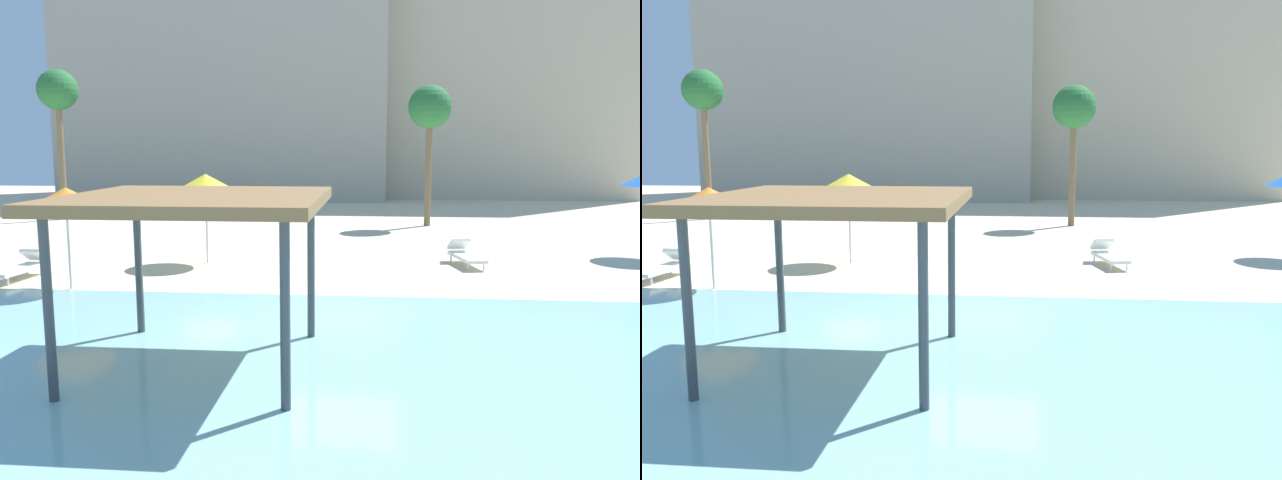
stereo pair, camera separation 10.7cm
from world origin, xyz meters
TOP-DOWN VIEW (x-y plane):
  - ground_plane at (0.00, 0.00)m, footprint 80.00×80.00m
  - lagoon_water at (0.00, -5.25)m, footprint 44.00×13.50m
  - shade_pavilion at (-2.10, -3.36)m, footprint 3.98×3.98m
  - beach_umbrella_yellow_1 at (-4.41, 5.49)m, footprint 1.97×1.97m
  - beach_umbrella_orange_3 at (-6.91, 1.79)m, footprint 1.95×1.95m
  - lounge_chair_0 at (-8.85, 2.88)m, footprint 0.78×1.94m
  - lounge_chair_2 at (3.42, 5.93)m, footprint 1.01×1.98m
  - palm_tree_0 at (3.00, 15.18)m, footprint 1.90×1.90m
  - palm_tree_1 at (-14.39, 16.05)m, footprint 1.90×1.90m
  - hotel_block_0 at (-9.45, 31.47)m, footprint 21.47×10.86m
  - hotel_block_1 at (5.95, 34.51)m, footprint 23.45×11.55m

SIDE VIEW (x-z plane):
  - ground_plane at x=0.00m, z-range 0.00..0.00m
  - lagoon_water at x=0.00m, z-range 0.00..0.04m
  - lounge_chair_0 at x=-8.85m, z-range -0.04..0.70m
  - lounge_chair_2 at x=3.42m, z-range -0.04..0.70m
  - beach_umbrella_orange_3 at x=-6.91m, z-range 1.01..3.57m
  - beach_umbrella_yellow_1 at x=-4.41m, z-range 1.09..3.82m
  - shade_pavilion at x=-2.10m, z-range 1.23..4.05m
  - palm_tree_0 at x=3.00m, z-range 2.00..8.19m
  - palm_tree_1 at x=-14.39m, z-range 2.41..9.54m
  - hotel_block_0 at x=-9.45m, z-range 0.00..18.83m
  - hotel_block_1 at x=5.95m, z-range 0.00..19.97m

